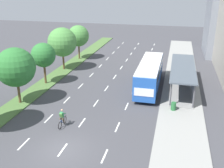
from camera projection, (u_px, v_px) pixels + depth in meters
ground_plane at (63, 150)px, 21.35m from camera, size 140.00×140.00×0.00m
median_strip at (65, 69)px, 41.34m from camera, size 2.60×52.00×0.12m
sidewalk_right at (181, 78)px, 37.43m from camera, size 4.50×52.00×0.15m
lane_divider_left at (92, 75)px, 38.84m from camera, size 0.14×47.80×0.01m
lane_divider_center at (115, 77)px, 38.06m from camera, size 0.14×47.80×0.01m
lane_divider_right at (139, 79)px, 37.28m from camera, size 0.14×47.80×0.01m
bus_shelter at (185, 75)px, 32.88m from camera, size 2.90×12.31×2.86m
bus at (150, 73)px, 33.29m from camera, size 2.54×11.29×3.37m
cyclist at (62, 118)px, 24.66m from camera, size 0.46×1.82×1.71m
median_tree_second at (16, 67)px, 28.17m from camera, size 4.22×4.22×6.20m
median_tree_third at (43, 55)px, 34.03m from camera, size 3.15×3.15×5.40m
median_tree_fourth at (62, 42)px, 39.66m from camera, size 4.34×4.34×6.38m
median_tree_fifth at (78, 36)px, 45.43m from camera, size 3.62×3.62×5.83m
trash_bin at (173, 106)px, 27.62m from camera, size 0.52×0.52×0.85m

